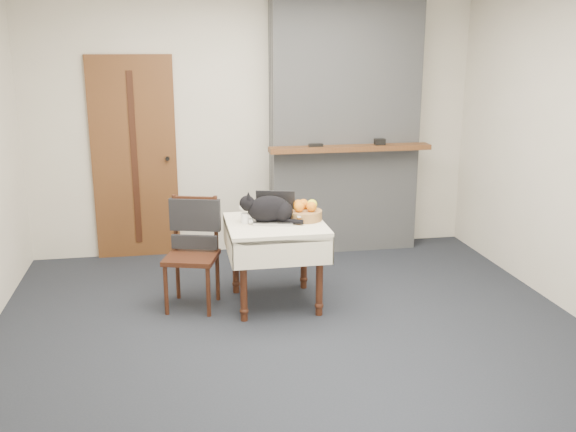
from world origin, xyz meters
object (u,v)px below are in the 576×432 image
chair (194,237)px  side_table (275,236)px  pill_bottle (299,220)px  door (135,159)px  cream_jar (245,218)px  laptop (275,214)px  cat (270,210)px  fruit_basket (305,212)px

chair → side_table: bearing=5.1°
pill_bottle → chair: chair is taller
door → cream_jar: door is taller
laptop → cream_jar: size_ratio=4.70×
pill_bottle → chair: size_ratio=0.07×
side_table → cream_jar: (-0.24, 0.03, 0.15)m
pill_bottle → chair: 0.88m
laptop → cream_jar: 0.25m
side_table → cat: cat is taller
cream_jar → fruit_basket: bearing=1.5°
side_table → cream_jar: cream_jar is taller
side_table → cream_jar: size_ratio=9.70×
door → fruit_basket: bearing=-46.0°
side_table → pill_bottle: 0.25m
door → chair: 1.52m
laptop → pill_bottle: laptop is taller
door → cream_jar: bearing=-58.1°
cat → pill_bottle: bearing=-15.5°
cat → cream_jar: cat is taller
door → side_table: 1.94m
door → side_table: bearing=-52.3°
cream_jar → chair: 0.46m
side_table → laptop: 0.18m
side_table → chair: 0.67m
laptop → chair: (-0.66, 0.08, -0.18)m
side_table → chair: bearing=168.5°
cat → pill_bottle: cat is taller
cream_jar → door: bearing=121.9°
side_table → fruit_basket: (0.25, 0.04, 0.18)m
laptop → door: bearing=143.4°
fruit_basket → laptop: bearing=177.2°
cat → pill_bottle: (0.22, -0.09, -0.07)m
door → cream_jar: size_ratio=24.87×
pill_bottle → chair: (-0.83, 0.22, -0.16)m
cream_jar → fruit_basket: (0.49, 0.01, 0.02)m
side_table → cat: bearing=171.6°
cream_jar → pill_bottle: 0.43m
pill_bottle → side_table: bearing=155.3°
laptop → fruit_basket: (0.25, -0.01, 0.01)m
laptop → pill_bottle: size_ratio=5.65×
side_table → laptop: size_ratio=2.06×
fruit_basket → side_table: bearing=-170.9°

